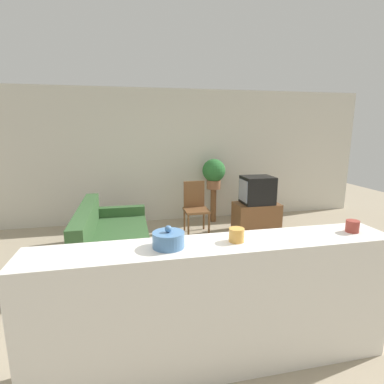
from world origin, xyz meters
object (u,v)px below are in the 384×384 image
television (257,190)px  wooden_chair (195,205)px  decorative_bowl (168,239)px  potted_plant (214,172)px  couch (111,242)px

television → wooden_chair: size_ratio=0.60×
television → wooden_chair: 1.19m
wooden_chair → decorative_bowl: size_ratio=4.04×
potted_plant → television: bearing=-49.2°
decorative_bowl → wooden_chair: bearing=73.8°
television → wooden_chair: television is taller
potted_plant → wooden_chair: bearing=-132.7°
couch → decorative_bowl: 2.49m
wooden_chair → television: bearing=-9.0°
couch → decorative_bowl: size_ratio=8.41×
television → potted_plant: potted_plant is taller
decorative_bowl → television: bearing=55.6°
couch → decorative_bowl: bearing=-76.3°
couch → television: bearing=16.1°
wooden_chair → potted_plant: bearing=47.3°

